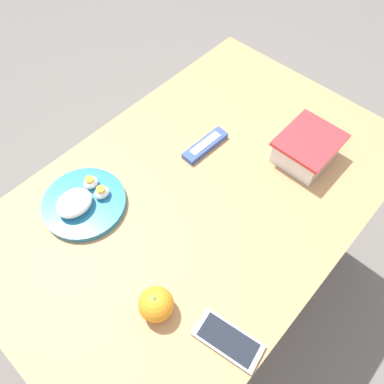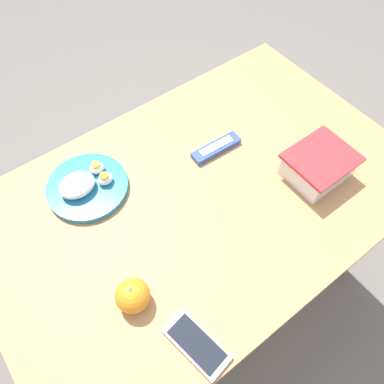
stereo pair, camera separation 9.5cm
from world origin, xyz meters
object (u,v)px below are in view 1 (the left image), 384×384
food_container (307,149)px  orange_fruit (156,304)px  rice_plate (83,202)px  candy_bar (205,145)px  cell_phone (228,340)px

food_container → orange_fruit: food_container is taller
rice_plate → candy_bar: 0.37m
orange_fruit → rice_plate: bearing=-100.0°
rice_plate → candy_bar: size_ratio=1.42×
food_container → candy_bar: 0.28m
food_container → rice_plate: size_ratio=0.79×
candy_bar → cell_phone: bearing=46.7°
food_container → rice_plate: food_container is taller
food_container → candy_bar: bearing=-54.6°
orange_fruit → rice_plate: size_ratio=0.35×
candy_bar → food_container: bearing=125.4°
orange_fruit → cell_phone: size_ratio=0.50×
orange_fruit → candy_bar: bearing=-151.2°
food_container → rice_plate: 0.62m
cell_phone → candy_bar: bearing=-133.3°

